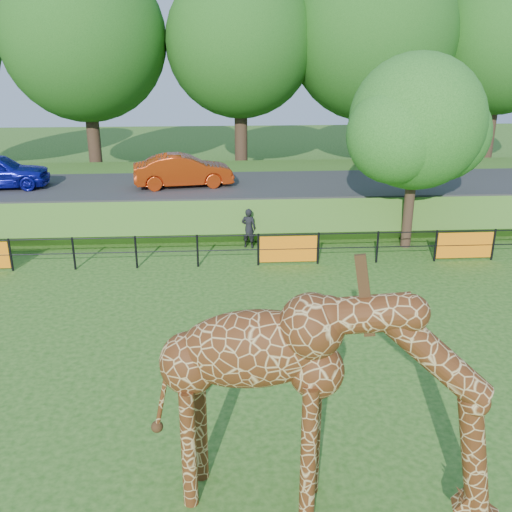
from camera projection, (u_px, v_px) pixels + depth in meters
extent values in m
plane|color=#245615|center=(186.00, 410.00, 11.39)|extent=(90.00, 90.00, 0.00)
cube|color=#245615|center=(203.00, 194.00, 25.70)|extent=(40.00, 9.00, 1.30)
cube|color=#2C2C2E|center=(201.00, 186.00, 24.05)|extent=(40.00, 5.00, 0.12)
imported|color=#B7330D|center=(183.00, 171.00, 23.43)|extent=(4.20, 1.99, 1.33)
imported|color=black|center=(249.00, 228.00, 20.47)|extent=(0.62, 0.51, 1.46)
cylinder|color=#352418|center=(409.00, 204.00, 20.30)|extent=(0.36, 0.36, 3.20)
sphere|color=#1C5918|center=(417.00, 122.00, 19.32)|extent=(4.60, 4.60, 4.60)
sphere|color=#1C5918|center=(441.00, 132.00, 20.19)|extent=(3.45, 3.45, 3.45)
sphere|color=#1C5918|center=(395.00, 135.00, 18.73)|extent=(3.22, 3.22, 3.22)
cylinder|color=#352418|center=(93.00, 133.00, 30.81)|extent=(0.70, 0.70, 5.00)
sphere|color=#174A13|center=(84.00, 38.00, 29.16)|extent=(8.40, 8.40, 8.40)
cylinder|color=#352418|center=(241.00, 132.00, 31.29)|extent=(0.70, 0.70, 5.00)
sphere|color=#174A13|center=(240.00, 42.00, 29.70)|extent=(7.80, 7.80, 7.80)
cylinder|color=#352418|center=(367.00, 131.00, 31.71)|extent=(0.70, 0.70, 5.00)
sphere|color=#174A13|center=(373.00, 36.00, 30.03)|extent=(8.80, 8.80, 8.80)
cylinder|color=#352418|center=(489.00, 130.00, 32.13)|extent=(0.70, 0.70, 5.00)
sphere|color=#174A13|center=(501.00, 44.00, 30.58)|extent=(7.40, 7.40, 7.40)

